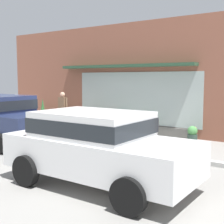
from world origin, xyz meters
name	(u,v)px	position (x,y,z in m)	size (l,w,h in m)	color
ground_plane	(79,143)	(0.00, 0.00, 0.00)	(60.00, 60.00, 0.00)	gray
curb_strip	(75,142)	(0.00, -0.20, 0.06)	(14.00, 0.24, 0.12)	#B2B2AD
storefront	(127,79)	(0.01, 3.19, 2.23)	(14.00, 0.81, 4.55)	#935642
fire_hydrant	(60,121)	(-1.88, 1.03, 0.50)	(0.41, 0.38, 0.98)	red
pedestrian_with_handbag	(63,108)	(-2.36, 1.72, 0.97)	(0.69, 0.22, 1.66)	brown
parked_car_white	(97,144)	(3.22, -3.11, 0.89)	(4.08, 2.00, 1.56)	white
potted_plant_low_front	(89,120)	(-1.60, 2.52, 0.40)	(0.41, 0.41, 0.84)	#9E6042
potted_plant_doorstep	(147,127)	(1.18, 2.79, 0.31)	(0.49, 0.49, 0.63)	#33473D
potted_plant_near_hydrant	(120,121)	(-0.09, 2.76, 0.46)	(0.58, 0.58, 0.84)	#4C4C51
potted_plant_window_right	(192,134)	(3.21, 2.48, 0.28)	(0.36, 0.36, 0.57)	#33473D
potted_plant_trailing_edge	(54,118)	(-3.61, 2.37, 0.37)	(0.52, 0.52, 0.69)	#33473D
potted_plant_by_entrance	(43,111)	(-4.67, 2.67, 0.60)	(0.32, 0.32, 1.25)	#B7B2A3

